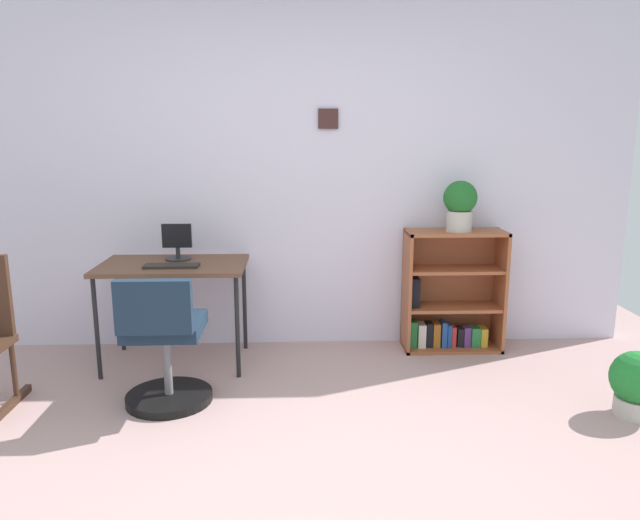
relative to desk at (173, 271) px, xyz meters
The scene contains 9 objects.
ground_plane 1.99m from the desk, 65.44° to the right, with size 6.24×6.24×0.00m, color #B08E8B.
wall_back 1.09m from the desk, 29.76° to the left, with size 5.20×0.12×2.56m.
desk is the anchor object (origin of this frame).
monitor 0.21m from the desk, 82.91° to the left, with size 0.20×0.18×0.26m.
keyboard 0.14m from the desk, 82.31° to the right, with size 0.36×0.12×0.02m, color #2A2420.
office_chair 0.75m from the desk, 84.04° to the right, with size 0.52×0.55×0.82m.
bookshelf_low 2.03m from the desk, ahead, with size 0.73×0.30×0.90m.
potted_plant_on_shelf 2.09m from the desk, ahead, with size 0.24×0.24×0.37m.
potted_plant_floor 2.98m from the desk, 18.22° to the right, with size 0.31×0.31×0.39m.
Camera 1 is at (0.09, -2.32, 1.60)m, focal length 33.35 mm.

